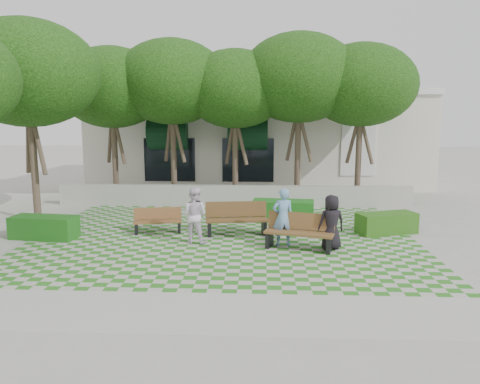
{
  "coord_description": "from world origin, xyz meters",
  "views": [
    {
      "loc": [
        1.19,
        -13.41,
        3.87
      ],
      "look_at": [
        0.5,
        1.5,
        1.4
      ],
      "focal_mm": 35.0,
      "sensor_mm": 36.0,
      "label": 1
    }
  ],
  "objects_px": {
    "hedge_east": "(387,223)",
    "hedge_midright": "(283,211)",
    "hedge_west": "(44,227)",
    "person_white": "(194,215)",
    "bench_west": "(158,221)",
    "bench_east": "(300,232)",
    "person_blue": "(283,217)",
    "person_dark": "(331,222)",
    "bench_mid": "(237,219)"
  },
  "relations": [
    {
      "from": "hedge_midright",
      "to": "person_blue",
      "type": "bearing_deg",
      "value": -92.7
    },
    {
      "from": "bench_east",
      "to": "bench_west",
      "type": "height_order",
      "value": "bench_east"
    },
    {
      "from": "bench_west",
      "to": "person_blue",
      "type": "xyz_separation_m",
      "value": [
        4.07,
        -1.37,
        0.47
      ]
    },
    {
      "from": "bench_mid",
      "to": "person_blue",
      "type": "height_order",
      "value": "person_blue"
    },
    {
      "from": "bench_mid",
      "to": "hedge_west",
      "type": "bearing_deg",
      "value": 179.46
    },
    {
      "from": "person_blue",
      "to": "person_white",
      "type": "xyz_separation_m",
      "value": [
        -2.68,
        0.21,
        -0.01
      ]
    },
    {
      "from": "hedge_west",
      "to": "person_dark",
      "type": "relative_size",
      "value": 1.27
    },
    {
      "from": "hedge_midright",
      "to": "person_dark",
      "type": "distance_m",
      "value": 3.79
    },
    {
      "from": "bench_east",
      "to": "hedge_east",
      "type": "xyz_separation_m",
      "value": [
        3.02,
        1.96,
        -0.16
      ]
    },
    {
      "from": "hedge_midright",
      "to": "bench_east",
      "type": "bearing_deg",
      "value": -84.9
    },
    {
      "from": "person_white",
      "to": "hedge_midright",
      "type": "bearing_deg",
      "value": -120.27
    },
    {
      "from": "hedge_midright",
      "to": "person_white",
      "type": "xyz_separation_m",
      "value": [
        -2.83,
        -3.05,
        0.47
      ]
    },
    {
      "from": "bench_west",
      "to": "hedge_west",
      "type": "xyz_separation_m",
      "value": [
        -3.43,
        -0.88,
        -0.04
      ]
    },
    {
      "from": "person_blue",
      "to": "person_dark",
      "type": "bearing_deg",
      "value": 156.32
    },
    {
      "from": "bench_east",
      "to": "bench_mid",
      "type": "height_order",
      "value": "bench_mid"
    },
    {
      "from": "person_blue",
      "to": "person_white",
      "type": "height_order",
      "value": "person_blue"
    },
    {
      "from": "person_blue",
      "to": "bench_mid",
      "type": "bearing_deg",
      "value": -52.92
    },
    {
      "from": "hedge_east",
      "to": "hedge_west",
      "type": "xyz_separation_m",
      "value": [
        -10.99,
        -1.16,
        0.02
      ]
    },
    {
      "from": "hedge_midright",
      "to": "person_blue",
      "type": "height_order",
      "value": "person_blue"
    },
    {
      "from": "person_blue",
      "to": "person_dark",
      "type": "relative_size",
      "value": 1.08
    },
    {
      "from": "bench_east",
      "to": "hedge_west",
      "type": "bearing_deg",
      "value": -169.27
    },
    {
      "from": "hedge_west",
      "to": "person_dark",
      "type": "xyz_separation_m",
      "value": [
        8.88,
        -0.78,
        0.45
      ]
    },
    {
      "from": "bench_east",
      "to": "person_white",
      "type": "relative_size",
      "value": 1.21
    },
    {
      "from": "person_blue",
      "to": "hedge_midright",
      "type": "bearing_deg",
      "value": -104.12
    },
    {
      "from": "hedge_east",
      "to": "bench_mid",
      "type": "bearing_deg",
      "value": -175.79
    },
    {
      "from": "bench_east",
      "to": "hedge_east",
      "type": "bearing_deg",
      "value": 49.43
    },
    {
      "from": "bench_west",
      "to": "person_dark",
      "type": "distance_m",
      "value": 5.72
    },
    {
      "from": "bench_west",
      "to": "hedge_midright",
      "type": "relative_size",
      "value": 0.74
    },
    {
      "from": "bench_east",
      "to": "hedge_east",
      "type": "relative_size",
      "value": 1.07
    },
    {
      "from": "hedge_east",
      "to": "hedge_midright",
      "type": "distance_m",
      "value": 3.71
    },
    {
      "from": "bench_mid",
      "to": "person_dark",
      "type": "height_order",
      "value": "person_dark"
    },
    {
      "from": "hedge_west",
      "to": "bench_west",
      "type": "bearing_deg",
      "value": 14.46
    },
    {
      "from": "person_blue",
      "to": "bench_east",
      "type": "bearing_deg",
      "value": 134.95
    },
    {
      "from": "hedge_midright",
      "to": "person_dark",
      "type": "relative_size",
      "value": 1.38
    },
    {
      "from": "hedge_west",
      "to": "hedge_midright",
      "type": "bearing_deg",
      "value": 19.93
    },
    {
      "from": "person_white",
      "to": "hedge_west",
      "type": "bearing_deg",
      "value": 9.43
    },
    {
      "from": "bench_mid",
      "to": "hedge_west",
      "type": "relative_size",
      "value": 1.02
    },
    {
      "from": "hedge_east",
      "to": "person_blue",
      "type": "distance_m",
      "value": 3.89
    },
    {
      "from": "bench_east",
      "to": "person_dark",
      "type": "bearing_deg",
      "value": 17.31
    },
    {
      "from": "hedge_east",
      "to": "hedge_west",
      "type": "bearing_deg",
      "value": -173.97
    },
    {
      "from": "hedge_midright",
      "to": "hedge_west",
      "type": "xyz_separation_m",
      "value": [
        -7.65,
        -2.77,
        -0.03
      ]
    },
    {
      "from": "person_blue",
      "to": "person_white",
      "type": "bearing_deg",
      "value": -15.94
    },
    {
      "from": "bench_mid",
      "to": "bench_east",
      "type": "bearing_deg",
      "value": -47.76
    },
    {
      "from": "bench_mid",
      "to": "person_blue",
      "type": "relative_size",
      "value": 1.2
    },
    {
      "from": "bench_west",
      "to": "hedge_east",
      "type": "height_order",
      "value": "bench_west"
    },
    {
      "from": "hedge_west",
      "to": "hedge_east",
      "type": "bearing_deg",
      "value": 6.03
    },
    {
      "from": "hedge_west",
      "to": "person_dark",
      "type": "bearing_deg",
      "value": -5.05
    },
    {
      "from": "person_blue",
      "to": "bench_west",
      "type": "bearing_deg",
      "value": -30.0
    },
    {
      "from": "bench_mid",
      "to": "person_dark",
      "type": "xyz_separation_m",
      "value": [
        2.83,
        -1.58,
        0.29
      ]
    },
    {
      "from": "person_white",
      "to": "bench_west",
      "type": "bearing_deg",
      "value": -27.12
    }
  ]
}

